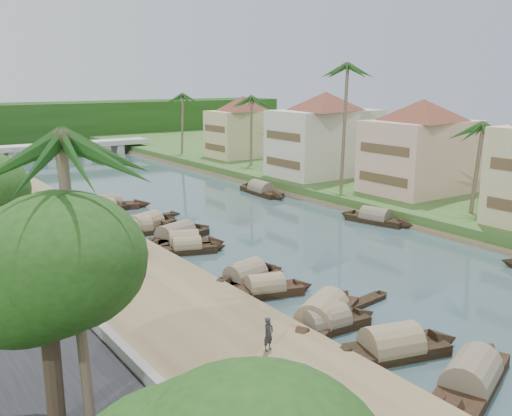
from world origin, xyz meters
TOP-DOWN VIEW (x-y plane):
  - ground at (0.00, 0.00)m, footprint 220.00×220.00m
  - left_bank at (-16.00, 20.00)m, footprint 10.00×180.00m
  - right_bank at (19.00, 20.00)m, footprint 16.00×180.00m
  - retaining_wall at (-20.20, 20.00)m, footprint 0.40×180.00m
  - treeline at (0.00, 100.00)m, footprint 120.00×14.00m
  - bridge at (0.00, 72.00)m, footprint 28.00×4.00m
  - building_mid at (19.99, 14.00)m, footprint 14.11×14.11m
  - building_far at (18.99, 28.00)m, footprint 15.59×15.59m
  - building_distant at (19.99, 48.00)m, footprint 12.62×12.62m
  - sampan_0 at (-8.17, -12.42)m, footprint 8.77×4.75m
  - sampan_1 at (-8.74, -8.47)m, footprint 7.95×3.76m
  - sampan_2 at (-9.03, -3.82)m, footprint 8.99×6.03m
  - sampan_3 at (-9.49, -4.59)m, footprint 7.04×1.94m
  - sampan_4 at (-9.13, 1.31)m, footprint 6.60×3.17m
  - sampan_5 at (-8.72, 3.97)m, footprint 6.43×2.99m
  - sampan_6 at (-9.09, 3.54)m, footprint 7.22×2.71m
  - sampan_7 at (-8.99, 11.76)m, footprint 6.34×3.24m
  - sampan_8 at (-8.61, 12.96)m, footprint 6.80×3.94m
  - sampan_9 at (-8.20, 15.18)m, footprint 8.89×4.62m
  - sampan_10 at (-10.10, 19.02)m, footprint 8.14×2.68m
  - sampan_11 at (-8.94, 19.54)m, footprint 8.49×5.14m
  - sampan_12 at (-8.57, 29.90)m, footprint 9.08×4.99m
  - sampan_13 at (-9.58, 28.30)m, footprint 7.18×3.04m
  - sampan_15 at (9.71, 10.22)m, footprint 3.54×7.82m
  - sampan_16 at (8.75, 27.11)m, footprint 2.25×9.33m
  - canoe_1 at (-5.32, -3.11)m, footprint 5.11×1.44m
  - canoe_2 at (-6.34, 23.41)m, footprint 5.70×0.92m
  - palm_1 at (16.00, 4.59)m, footprint 3.20×3.20m
  - palm_2 at (15.00, 20.48)m, footprint 3.20×3.20m
  - palm_3 at (16.00, 39.90)m, footprint 3.20×3.20m
  - palm_4 at (-23.00, -7.61)m, footprint 3.20×3.20m
  - palm_7 at (14.00, 56.70)m, footprint 3.20×3.20m
  - tree_1 at (-24.00, -7.39)m, footprint 5.43×5.43m
  - tree_6 at (24.00, 31.68)m, footprint 4.22×4.22m
  - person_near at (-14.12, -5.91)m, footprint 0.66×0.53m
  - person_far at (-17.97, 9.17)m, footprint 0.93×0.84m

SIDE VIEW (x-z plane):
  - ground at x=0.00m, z-range 0.00..0.00m
  - canoe_2 at x=-6.34m, z-range -0.31..0.51m
  - canoe_1 at x=-5.32m, z-range -0.31..0.51m
  - left_bank at x=-16.00m, z-range 0.00..0.80m
  - sampan_7 at x=-8.99m, z-range -0.47..1.27m
  - sampan_4 at x=-9.13m, z-range -0.54..1.35m
  - sampan_3 at x=-9.49m, z-range -0.55..1.37m
  - sampan_13 at x=-9.58m, z-range -0.57..1.39m
  - sampan_5 at x=-8.72m, z-range -0.60..1.43m
  - sampan_15 at x=9.71m, z-range -0.63..1.45m
  - sampan_8 at x=-8.61m, z-range -0.63..1.46m
  - sampan_6 at x=-9.09m, z-range -0.65..1.48m
  - sampan_12 at x=-8.57m, z-range -0.67..1.50m
  - sampan_10 at x=-10.10m, z-range -0.69..1.52m
  - sampan_9 at x=-8.20m, z-range -0.70..1.53m
  - sampan_16 at x=8.75m, z-range -0.71..1.54m
  - sampan_0 at x=-8.17m, z-range -0.73..1.56m
  - sampan_1 at x=-8.74m, z-range -0.73..1.57m
  - sampan_2 at x=-9.03m, z-range -0.78..1.62m
  - sampan_11 at x=-8.94m, z-range -0.78..1.62m
  - right_bank at x=19.00m, z-range 0.00..1.20m
  - retaining_wall at x=-20.20m, z-range 0.80..1.90m
  - person_far at x=-17.97m, z-range 0.80..2.38m
  - person_near at x=-14.12m, z-range 0.80..2.38m
  - bridge at x=0.00m, z-range 0.52..2.92m
  - treeline at x=0.00m, z-range 0.00..8.00m
  - building_distant at x=19.99m, z-range 1.28..10.48m
  - tree_6 at x=24.00m, z-range 2.64..9.18m
  - building_mid at x=19.99m, z-range 1.28..10.98m
  - building_far at x=18.99m, z-range 1.28..11.48m
  - tree_1 at x=-24.00m, z-range 3.06..11.00m
  - palm_1 at x=16.00m, z-range 4.17..13.54m
  - palm_3 at x=16.00m, z-range 4.84..15.65m
  - palm_7 at x=14.00m, z-range 4.84..15.66m
  - palm_4 at x=-23.00m, z-range 5.28..16.61m
  - palm_2 at x=15.00m, z-range 6.64..21.36m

